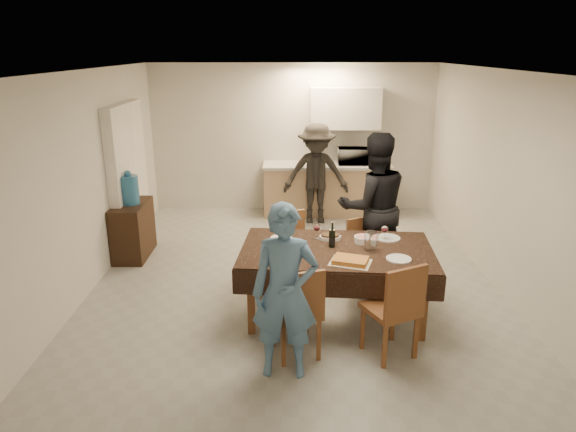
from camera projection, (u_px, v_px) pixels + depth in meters
name	position (u px, v px, depth m)	size (l,w,h in m)	color
floor	(295.00, 277.00, 6.68)	(5.00, 6.00, 0.02)	#9D9E99
ceiling	(295.00, 70.00, 5.87)	(5.00, 6.00, 0.02)	white
wall_back	(293.00, 139.00, 9.12)	(5.00, 0.02, 2.60)	silver
wall_front	(301.00, 290.00, 3.42)	(5.00, 0.02, 2.60)	silver
wall_left	(91.00, 180.00, 6.27)	(0.02, 6.00, 2.60)	silver
wall_right	(499.00, 180.00, 6.28)	(0.02, 6.00, 2.60)	silver
stub_partition	(128.00, 176.00, 7.49)	(0.15, 1.40, 2.10)	white
kitchen_base_cabinet	(326.00, 191.00, 9.09)	(2.20, 0.60, 0.86)	tan
kitchen_worktop	(327.00, 165.00, 8.95)	(2.24, 0.64, 0.05)	#ACACA7
upper_cabinet	(345.00, 108.00, 8.78)	(1.20, 0.34, 0.70)	silver
dining_table	(337.00, 252.00, 5.49)	(2.12, 1.35, 0.80)	black
chair_near_left	(296.00, 304.00, 4.75)	(0.54, 0.54, 0.51)	brown
chair_near_right	(393.00, 302.00, 4.74)	(0.60, 0.62, 0.53)	brown
chair_far_left	(294.00, 246.00, 6.18)	(0.54, 0.55, 0.50)	brown
chair_far_right	(368.00, 249.00, 6.21)	(0.52, 0.53, 0.46)	brown
console	(133.00, 230.00, 7.25)	(0.42, 0.84, 0.78)	black
water_jug	(129.00, 190.00, 7.07)	(0.27, 0.27, 0.40)	teal
wine_bottle	(332.00, 235.00, 5.49)	(0.07, 0.07, 0.28)	black
water_pitcher	(371.00, 241.00, 5.40)	(0.13, 0.13, 0.21)	white
savoury_tart	(350.00, 260.00, 5.11)	(0.40, 0.30, 0.05)	#C8823A
salad_bowl	(363.00, 239.00, 5.64)	(0.19, 0.19, 0.07)	silver
mushroom_dish	(330.00, 238.00, 5.74)	(0.22, 0.22, 0.04)	silver
wine_glass_a	(285.00, 248.00, 5.21)	(0.09, 0.09, 0.21)	white
wine_glass_b	(384.00, 233.00, 5.69)	(0.08, 0.08, 0.17)	white
wine_glass_c	(317.00, 231.00, 5.74)	(0.08, 0.08, 0.19)	white
plate_near_left	(280.00, 259.00, 5.19)	(0.25, 0.25, 0.01)	silver
plate_near_right	(399.00, 259.00, 5.20)	(0.26, 0.26, 0.01)	silver
plate_far_left	(281.00, 238.00, 5.76)	(0.24, 0.24, 0.01)	silver
plate_far_right	(388.00, 238.00, 5.77)	(0.28, 0.28, 0.02)	silver
microwave	(353.00, 156.00, 8.90)	(0.51, 0.34, 0.28)	silver
person_near	(285.00, 292.00, 4.48)	(0.59, 0.38, 1.61)	#4B6F98
person_far	(373.00, 207.00, 6.44)	(0.91, 0.71, 1.88)	black
person_kitchen	(316.00, 174.00, 8.54)	(1.08, 0.62, 1.68)	black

